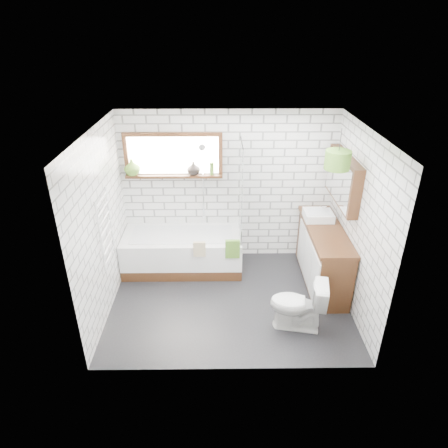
{
  "coord_description": "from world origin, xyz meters",
  "views": [
    {
      "loc": [
        -0.14,
        -4.7,
        3.69
      ],
      "look_at": [
        -0.08,
        0.25,
        1.13
      ],
      "focal_mm": 32.0,
      "sensor_mm": 36.0,
      "label": 1
    }
  ],
  "objects_px": {
    "bathtub": "(183,251)",
    "vanity": "(323,255)",
    "toilet": "(298,305)",
    "basin": "(318,215)",
    "pendant": "(338,160)"
  },
  "relations": [
    {
      "from": "vanity",
      "to": "basin",
      "type": "bearing_deg",
      "value": 101.1
    },
    {
      "from": "bathtub",
      "to": "toilet",
      "type": "distance_m",
      "value": 2.18
    },
    {
      "from": "toilet",
      "to": "basin",
      "type": "bearing_deg",
      "value": 170.55
    },
    {
      "from": "toilet",
      "to": "bathtub",
      "type": "bearing_deg",
      "value": -121.22
    },
    {
      "from": "bathtub",
      "to": "pendant",
      "type": "relative_size",
      "value": 5.81
    },
    {
      "from": "pendant",
      "to": "basin",
      "type": "bearing_deg",
      "value": 87.98
    },
    {
      "from": "basin",
      "to": "pendant",
      "type": "distance_m",
      "value": 1.29
    },
    {
      "from": "bathtub",
      "to": "pendant",
      "type": "xyz_separation_m",
      "value": [
        2.1,
        -0.77,
        1.79
      ]
    },
    {
      "from": "bathtub",
      "to": "vanity",
      "type": "bearing_deg",
      "value": -10.57
    },
    {
      "from": "bathtub",
      "to": "vanity",
      "type": "height_order",
      "value": "vanity"
    },
    {
      "from": "basin",
      "to": "pendant",
      "type": "height_order",
      "value": "pendant"
    },
    {
      "from": "bathtub",
      "to": "basin",
      "type": "relative_size",
      "value": 4.42
    },
    {
      "from": "bathtub",
      "to": "pendant",
      "type": "distance_m",
      "value": 2.87
    },
    {
      "from": "vanity",
      "to": "pendant",
      "type": "height_order",
      "value": "pendant"
    },
    {
      "from": "bathtub",
      "to": "vanity",
      "type": "distance_m",
      "value": 2.22
    }
  ]
}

